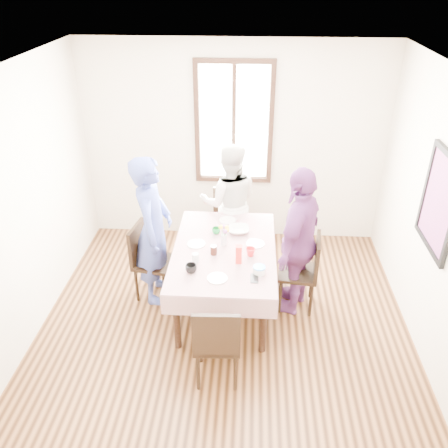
{
  "coord_description": "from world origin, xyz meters",
  "views": [
    {
      "loc": [
        0.24,
        -3.63,
        3.5
      ],
      "look_at": [
        -0.02,
        0.57,
        1.1
      ],
      "focal_mm": 37.33,
      "sensor_mm": 36.0,
      "label": 1
    }
  ],
  "objects": [
    {
      "name": "mug_flag",
      "position": [
        0.26,
        0.5,
        0.81
      ],
      "size": [
        0.14,
        0.14,
        0.09
      ],
      "primitive_type": "imported",
      "rotation": [
        0.0,
        0.0,
        0.81
      ],
      "color": "red",
      "rests_on": "tablecloth"
    },
    {
      "name": "chair_near",
      "position": [
        -0.02,
        -0.45,
        0.46
      ],
      "size": [
        0.44,
        0.44,
        0.91
      ],
      "primitive_type": "cube",
      "rotation": [
        0.0,
        0.0,
        0.04
      ],
      "color": "black",
      "rests_on": "ground"
    },
    {
      "name": "drinking_glass",
      "position": [
        -0.3,
        0.34,
        0.81
      ],
      "size": [
        0.07,
        0.07,
        0.1
      ],
      "primitive_type": "cylinder",
      "color": "silver",
      "rests_on": "tablecloth"
    },
    {
      "name": "person_right",
      "position": [
        0.77,
        0.67,
        0.86
      ],
      "size": [
        0.8,
        1.09,
        1.72
      ],
      "primitive_type": "imported",
      "rotation": [
        0.0,
        0.0,
        -2.0
      ],
      "color": "#622D65",
      "rests_on": "ground"
    },
    {
      "name": "back_wall",
      "position": [
        0.0,
        2.25,
        1.35
      ],
      "size": [
        4.0,
        0.0,
        4.0
      ],
      "primitive_type": "plane",
      "rotation": [
        1.57,
        0.0,
        0.0
      ],
      "color": "beige",
      "rests_on": "ground"
    },
    {
      "name": "window_frame",
      "position": [
        0.0,
        2.23,
        1.65
      ],
      "size": [
        1.02,
        0.06,
        1.62
      ],
      "primitive_type": "cube",
      "color": "black",
      "rests_on": "back_wall"
    },
    {
      "name": "plate_left",
      "position": [
        -0.34,
        0.69,
        0.77
      ],
      "size": [
        0.2,
        0.2,
        0.01
      ],
      "primitive_type": "cylinder",
      "color": "white",
      "rests_on": "tablecloth"
    },
    {
      "name": "chair_far",
      "position": [
        -0.02,
        1.68,
        0.46
      ],
      "size": [
        0.45,
        0.45,
        0.91
      ],
      "primitive_type": "cube",
      "rotation": [
        0.0,
        0.0,
        3.22
      ],
      "color": "black",
      "rests_on": "ground"
    },
    {
      "name": "butter_tub",
      "position": [
        0.35,
        0.19,
        0.79
      ],
      "size": [
        0.13,
        0.13,
        0.06
      ],
      "primitive_type": "cylinder",
      "color": "white",
      "rests_on": "tablecloth"
    },
    {
      "name": "smartphone",
      "position": [
        0.31,
        0.09,
        0.77
      ],
      "size": [
        0.08,
        0.16,
        0.01
      ],
      "primitive_type": "cube",
      "color": "black",
      "rests_on": "tablecloth"
    },
    {
      "name": "flower_bunch",
      "position": [
        -0.03,
        0.7,
        0.94
      ],
      "size": [
        0.09,
        0.09,
        0.1
      ],
      "primitive_type": null,
      "color": "yellow",
      "rests_on": "flower_vase"
    },
    {
      "name": "person_far",
      "position": [
        -0.02,
        1.66,
        0.79
      ],
      "size": [
        0.8,
        0.65,
        1.58
      ],
      "primitive_type": "imported",
      "rotation": [
        0.0,
        0.0,
        3.2
      ],
      "color": "silver",
      "rests_on": "ground"
    },
    {
      "name": "person_left",
      "position": [
        -0.82,
        0.76,
        0.88
      ],
      "size": [
        0.42,
        0.64,
        1.75
      ],
      "primitive_type": "imported",
      "rotation": [
        0.0,
        0.0,
        1.57
      ],
      "color": "#384590",
      "rests_on": "ground"
    },
    {
      "name": "window_pane",
      "position": [
        0.0,
        2.24,
        1.65
      ],
      "size": [
        0.9,
        0.02,
        1.5
      ],
      "primitive_type": "cube",
      "color": "white",
      "rests_on": "back_wall"
    },
    {
      "name": "plate_far",
      "position": [
        -0.02,
        1.24,
        0.77
      ],
      "size": [
        0.2,
        0.2,
        0.01
      ],
      "primitive_type": "cylinder",
      "color": "white",
      "rests_on": "tablecloth"
    },
    {
      "name": "plate_right",
      "position": [
        0.31,
        0.73,
        0.77
      ],
      "size": [
        0.2,
        0.2,
        0.01
      ],
      "primitive_type": "cylinder",
      "color": "white",
      "rests_on": "tablecloth"
    },
    {
      "name": "art_poster",
      "position": [
        1.98,
        0.3,
        1.55
      ],
      "size": [
        0.04,
        0.76,
        0.96
      ],
      "primitive_type": "cube",
      "color": "red",
      "rests_on": "right_wall"
    },
    {
      "name": "jam_jar",
      "position": [
        -0.13,
        0.5,
        0.81
      ],
      "size": [
        0.07,
        0.07,
        0.1
      ],
      "primitive_type": "cylinder",
      "color": "black",
      "rests_on": "tablecloth"
    },
    {
      "name": "flower_vase",
      "position": [
        -0.03,
        0.7,
        0.83
      ],
      "size": [
        0.06,
        0.06,
        0.13
      ],
      "primitive_type": "cylinder",
      "color": "silver",
      "rests_on": "tablecloth"
    },
    {
      "name": "tablecloth",
      "position": [
        -0.02,
        0.62,
        0.76
      ],
      "size": [
        1.1,
        1.67,
        0.01
      ],
      "primitive_type": "cube",
      "color": "#550A15",
      "rests_on": "dining_table"
    },
    {
      "name": "right_wall",
      "position": [
        2.0,
        0.0,
        1.35
      ],
      "size": [
        0.0,
        4.5,
        4.5
      ],
      "primitive_type": "plane",
      "rotation": [
        1.57,
        0.0,
        -1.57
      ],
      "color": "beige",
      "rests_on": "ground"
    },
    {
      "name": "chair_right",
      "position": [
        0.8,
        0.67,
        0.46
      ],
      "size": [
        0.47,
        0.47,
        0.91
      ],
      "primitive_type": "cube",
      "rotation": [
        0.0,
        0.0,
        1.46
      ],
      "color": "black",
      "rests_on": "ground"
    },
    {
      "name": "chair_left",
      "position": [
        -0.84,
        0.76,
        0.46
      ],
      "size": [
        0.48,
        0.48,
        0.91
      ],
      "primitive_type": "cube",
      "rotation": [
        0.0,
        0.0,
        -1.74
      ],
      "color": "black",
      "rests_on": "ground"
    },
    {
      "name": "ground",
      "position": [
        0.0,
        0.0,
        0.0
      ],
      "size": [
        4.5,
        4.5,
        0.0
      ],
      "primitive_type": "plane",
      "color": "black",
      "rests_on": "ground"
    },
    {
      "name": "dining_table",
      "position": [
        -0.02,
        0.62,
        0.38
      ],
      "size": [
        0.98,
        1.55,
        0.75
      ],
      "primitive_type": "cube",
      "color": "black",
      "rests_on": "ground"
    },
    {
      "name": "butter_lid",
      "position": [
        0.35,
        0.19,
        0.83
      ],
      "size": [
        0.12,
        0.12,
        0.01
      ],
      "primitive_type": "cylinder",
      "color": "blue",
      "rests_on": "butter_tub"
    },
    {
      "name": "plate_near",
      "position": [
        -0.06,
        0.07,
        0.77
      ],
      "size": [
        0.2,
        0.2,
        0.01
      ],
      "primitive_type": "cylinder",
      "color": "white",
      "rests_on": "tablecloth"
    },
    {
      "name": "mug_green",
      "position": [
        -0.14,
        0.94,
        0.8
      ],
      "size": [
        0.11,
        0.11,
        0.07
      ],
      "primitive_type": "imported",
      "rotation": [
        0.0,
        0.0,
        -0.22
      ],
      "color": "#0C7226",
      "rests_on": "tablecloth"
    },
    {
      "name": "serving_bowl",
      "position": [
        0.12,
        0.98,
        0.79
      ],
      "size": [
        0.26,
        0.26,
        0.06
      ],
      "primitive_type": "imported",
      "rotation": [
        0.0,
        0.0,
        0.06
      ],
      "color": "white",
      "rests_on": "tablecloth"
    },
    {
      "name": "mug_black",
      "position": [
        -0.33,
        0.16,
        0.81
      ],
      "size": [
        0.12,
        0.12,
        0.09
      ],
      "primitive_type": "imported",
      "rotation": [
        0.0,
        0.0,
        -0.02
      ],
      "color": "black",
      "rests_on": "tablecloth"
    },
    {
      "name": "juice_carton",
      "position": [
        0.14,
        0.36,
        0.86
      ],
      "size": [
        0.06,
        0.06,
        0.2
      ],
      "primitive_type": "cube",
      "color": "red",
      "rests_on": "tablecloth"
    }
  ]
}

